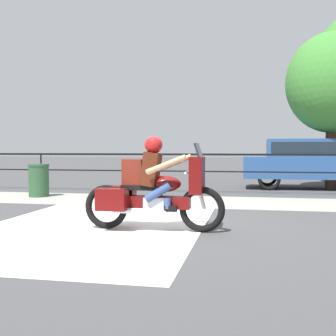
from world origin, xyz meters
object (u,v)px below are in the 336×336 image
object	(u,v)px
parked_car	(307,160)
trash_bin	(39,180)
motorcycle	(152,189)
tree_behind_car	(332,83)

from	to	relation	value
parked_car	trash_bin	size ratio (longest dim) A/B	4.76
motorcycle	parked_car	size ratio (longest dim) A/B	0.54
motorcycle	parked_car	distance (m)	8.69
parked_car	tree_behind_car	bearing A→B (deg)	-11.98
tree_behind_car	trash_bin	bearing A→B (deg)	-155.68
motorcycle	parked_car	bearing A→B (deg)	65.23
trash_bin	tree_behind_car	bearing A→B (deg)	24.32
tree_behind_car	motorcycle	bearing A→B (deg)	-118.03
trash_bin	tree_behind_car	xyz separation A→B (m)	(8.36, 3.78, 3.00)
parked_car	tree_behind_car	size ratio (longest dim) A/B	0.85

